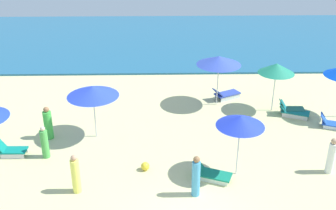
% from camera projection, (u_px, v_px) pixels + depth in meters
% --- Properties ---
extents(ocean, '(60.00, 15.34, 0.12)m').
position_uv_depth(ocean, '(171.00, 39.00, 33.08)').
color(ocean, '#205F85').
rests_on(ocean, ground_plane).
extents(umbrella_1, '(2.32, 2.32, 2.74)m').
position_uv_depth(umbrella_1, '(219.00, 60.00, 21.15)').
color(umbrella_1, silver).
rests_on(umbrella_1, ground_plane).
extents(lounge_chair_1_0, '(1.67, 1.29, 0.68)m').
position_uv_depth(lounge_chair_1_0, '(226.00, 94.00, 22.80)').
color(lounge_chair_1_0, silver).
rests_on(lounge_chair_1_0, ground_plane).
extents(umbrella_2, '(1.86, 1.86, 2.59)m').
position_uv_depth(umbrella_2, '(240.00, 121.00, 15.41)').
color(umbrella_2, silver).
rests_on(umbrella_2, ground_plane).
extents(lounge_chair_2_0, '(1.60, 1.13, 0.59)m').
position_uv_depth(lounge_chair_2_0, '(211.00, 174.00, 16.04)').
color(lounge_chair_2_0, silver).
rests_on(lounge_chair_2_0, ground_plane).
extents(lounge_chair_3_0, '(1.22, 0.60, 0.69)m').
position_uv_depth(lounge_chair_3_0, '(11.00, 150.00, 17.53)').
color(lounge_chair_3_0, silver).
rests_on(lounge_chair_3_0, ground_plane).
extents(umbrella_4, '(2.32, 2.32, 2.53)m').
position_uv_depth(umbrella_4, '(93.00, 91.00, 18.14)').
color(umbrella_4, silver).
rests_on(umbrella_4, ground_plane).
extents(umbrella_5, '(1.84, 1.84, 2.60)m').
position_uv_depth(umbrella_5, '(276.00, 68.00, 20.59)').
color(umbrella_5, silver).
rests_on(umbrella_5, ground_plane).
extents(lounge_chair_5_0, '(1.62, 1.15, 0.72)m').
position_uv_depth(lounge_chair_5_0, '(293.00, 111.00, 20.87)').
color(lounge_chair_5_0, silver).
rests_on(lounge_chair_5_0, ground_plane).
extents(lounge_chair_5_1, '(1.29, 0.66, 0.73)m').
position_uv_depth(lounge_chair_5_1, '(291.00, 109.00, 21.09)').
color(lounge_chair_5_1, silver).
rests_on(lounge_chair_5_1, ground_plane).
extents(lounge_chair_6_0, '(1.54, 1.03, 0.65)m').
position_uv_depth(lounge_chair_6_0, '(334.00, 124.00, 19.76)').
color(lounge_chair_6_0, silver).
rests_on(lounge_chair_6_0, ground_plane).
extents(beachgoer_0, '(0.43, 0.43, 1.67)m').
position_uv_depth(beachgoer_0, '(196.00, 177.00, 14.88)').
color(beachgoer_0, '#459DD1').
rests_on(beachgoer_0, ground_plane).
extents(beachgoer_1, '(0.44, 0.44, 1.56)m').
position_uv_depth(beachgoer_1, '(331.00, 156.00, 16.21)').
color(beachgoer_1, white).
rests_on(beachgoer_1, ground_plane).
extents(beachgoer_2, '(0.39, 0.39, 1.47)m').
position_uv_depth(beachgoer_2, '(45.00, 143.00, 17.25)').
color(beachgoer_2, '#4DB14F').
rests_on(beachgoer_2, ground_plane).
extents(beachgoer_3, '(0.45, 0.45, 1.60)m').
position_uv_depth(beachgoer_3, '(76.00, 175.00, 15.09)').
color(beachgoer_3, '#F9F869').
rests_on(beachgoer_3, ground_plane).
extents(beachgoer_4, '(0.40, 0.40, 1.58)m').
position_uv_depth(beachgoer_4, '(48.00, 124.00, 18.69)').
color(beachgoer_4, green).
rests_on(beachgoer_4, ground_plane).
extents(beach_ball_0, '(0.35, 0.35, 0.35)m').
position_uv_depth(beach_ball_0, '(145.00, 166.00, 16.60)').
color(beach_ball_0, yellow).
rests_on(beach_ball_0, ground_plane).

